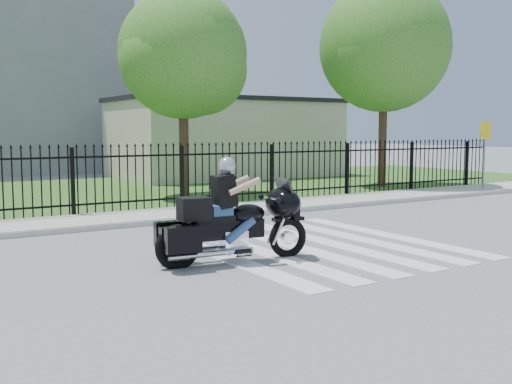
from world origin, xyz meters
TOP-DOWN VIEW (x-y plane):
  - ground at (0.00, 0.00)m, footprint 120.00×120.00m
  - crosswalk at (0.00, 0.00)m, footprint 5.00×5.50m
  - sidewalk at (0.00, 5.00)m, footprint 40.00×2.00m
  - curb at (0.00, 4.00)m, footprint 40.00×0.12m
  - grass_strip at (0.00, 12.00)m, footprint 40.00×12.00m
  - iron_fence at (0.00, 6.00)m, footprint 26.00×0.04m
  - tree_mid at (1.50, 9.00)m, footprint 4.20×4.20m
  - tree_right at (9.50, 8.00)m, footprint 5.00×5.00m
  - building_low at (7.00, 16.00)m, footprint 10.00×6.00m
  - building_low_roof at (7.00, 16.00)m, footprint 10.20×6.20m
  - motorcycle_rider at (-2.13, -0.42)m, footprint 2.77×1.08m
  - traffic_sign at (11.30, 4.70)m, footprint 0.52×0.08m

SIDE VIEW (x-z plane):
  - ground at x=0.00m, z-range 0.00..0.00m
  - crosswalk at x=0.00m, z-range 0.00..0.01m
  - grass_strip at x=0.00m, z-range 0.00..0.02m
  - sidewalk at x=0.00m, z-range 0.00..0.12m
  - curb at x=0.00m, z-range 0.00..0.12m
  - motorcycle_rider at x=-2.13m, z-range -0.17..1.67m
  - iron_fence at x=0.00m, z-range 0.00..1.80m
  - building_low at x=7.00m, z-range 0.00..3.50m
  - traffic_sign at x=11.30m, z-range 0.63..3.02m
  - building_low_roof at x=7.00m, z-range 3.50..3.70m
  - tree_mid at x=1.50m, z-range 1.28..8.06m
  - tree_right at x=9.50m, z-range 1.44..9.34m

